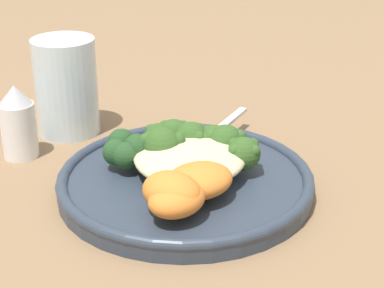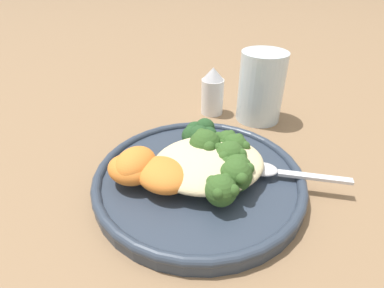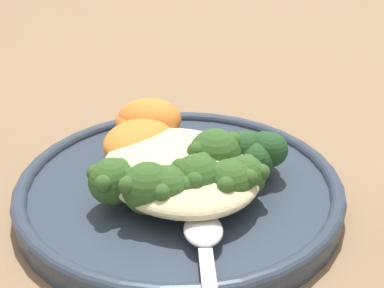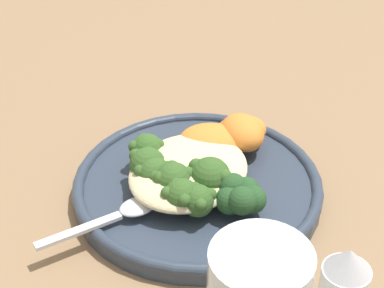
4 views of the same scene
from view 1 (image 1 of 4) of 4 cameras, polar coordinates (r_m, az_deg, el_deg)
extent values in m
plane|color=#846647|center=(0.65, 0.77, -4.20)|extent=(4.00, 4.00, 0.00)
cylinder|color=#2D3847|center=(0.64, -0.41, -3.77)|extent=(0.26, 0.26, 0.02)
torus|color=#2D3847|center=(0.64, -0.41, -3.14)|extent=(0.26, 0.26, 0.01)
ellipsoid|color=beige|center=(0.64, 0.00, -0.96)|extent=(0.13, 0.11, 0.03)
ellipsoid|color=#ADC675|center=(0.63, 1.86, -2.26)|extent=(0.04, 0.07, 0.01)
sphere|color=#335623|center=(0.64, 4.80, -0.86)|extent=(0.03, 0.03, 0.03)
sphere|color=#335623|center=(0.63, 5.73, -0.74)|extent=(0.01, 0.01, 0.01)
sphere|color=#335623|center=(0.65, 5.60, -0.02)|extent=(0.01, 0.01, 0.01)
sphere|color=#335623|center=(0.65, 3.93, -0.02)|extent=(0.01, 0.01, 0.01)
sphere|color=#335623|center=(0.63, 4.02, -0.74)|extent=(0.01, 0.01, 0.01)
ellipsoid|color=#ADC675|center=(0.63, 1.04, -2.02)|extent=(0.07, 0.06, 0.01)
sphere|color=#335623|center=(0.66, 3.16, 0.14)|extent=(0.04, 0.04, 0.04)
sphere|color=#335623|center=(0.66, 4.44, 0.65)|extent=(0.01, 0.01, 0.01)
sphere|color=#335623|center=(0.66, 1.91, 0.67)|extent=(0.01, 0.01, 0.01)
ellipsoid|color=#ADC675|center=(0.64, 0.87, -1.86)|extent=(0.07, 0.04, 0.01)
sphere|color=#335623|center=(0.67, 2.11, 0.27)|extent=(0.03, 0.03, 0.03)
sphere|color=#335623|center=(0.65, 2.96, 0.40)|extent=(0.01, 0.01, 0.01)
sphere|color=#335623|center=(0.67, 2.90, 1.07)|extent=(0.01, 0.01, 0.01)
sphere|color=#335623|center=(0.67, 1.29, 1.07)|extent=(0.01, 0.01, 0.01)
sphere|color=#335623|center=(0.65, 1.31, 0.41)|extent=(0.01, 0.01, 0.01)
ellipsoid|color=#ADC675|center=(0.63, 0.06, -2.10)|extent=(0.08, 0.01, 0.01)
sphere|color=#335623|center=(0.67, 0.07, 0.41)|extent=(0.04, 0.04, 0.04)
sphere|color=#335623|center=(0.65, 0.97, 0.56)|extent=(0.01, 0.01, 0.01)
sphere|color=#335623|center=(0.67, 0.96, 1.28)|extent=(0.01, 0.01, 0.01)
sphere|color=#335623|center=(0.67, -0.80, 1.29)|extent=(0.01, 0.01, 0.01)
sphere|color=#335623|center=(0.65, -0.84, 0.57)|extent=(0.01, 0.01, 0.01)
ellipsoid|color=#ADC675|center=(0.64, -0.48, -1.61)|extent=(0.10, 0.04, 0.02)
sphere|color=#335623|center=(0.68, -1.48, 0.79)|extent=(0.03, 0.03, 0.03)
sphere|color=#335623|center=(0.67, -0.69, 0.93)|extent=(0.01, 0.01, 0.01)
sphere|color=#335623|center=(0.68, -0.66, 1.57)|extent=(0.01, 0.01, 0.01)
sphere|color=#335623|center=(0.69, -2.25, 1.58)|extent=(0.01, 0.01, 0.01)
sphere|color=#335623|center=(0.67, -2.33, 0.94)|extent=(0.01, 0.01, 0.01)
ellipsoid|color=#ADC675|center=(0.64, -0.96, -1.71)|extent=(0.09, 0.06, 0.01)
sphere|color=#335623|center=(0.68, -2.81, 0.55)|extent=(0.03, 0.03, 0.03)
sphere|color=#335623|center=(0.67, -2.11, 0.67)|extent=(0.01, 0.01, 0.01)
sphere|color=#335623|center=(0.68, -2.04, 1.27)|extent=(0.01, 0.01, 0.01)
sphere|color=#335623|center=(0.68, -3.51, 1.28)|extent=(0.01, 0.01, 0.01)
sphere|color=#335623|center=(0.67, -3.61, 0.68)|extent=(0.01, 0.01, 0.01)
ellipsoid|color=#ADC675|center=(0.63, -0.56, -2.30)|extent=(0.06, 0.05, 0.01)
sphere|color=#335623|center=(0.65, -2.46, -0.25)|extent=(0.04, 0.04, 0.04)
sphere|color=#335623|center=(0.64, -1.06, 0.32)|extent=(0.02, 0.02, 0.02)
sphere|color=#335623|center=(0.64, -3.89, 0.33)|extent=(0.02, 0.02, 0.02)
ellipsoid|color=orange|center=(0.57, -1.60, -4.29)|extent=(0.07, 0.07, 0.04)
ellipsoid|color=orange|center=(0.59, 0.46, -3.27)|extent=(0.08, 0.09, 0.03)
ellipsoid|color=orange|center=(0.56, -1.15, -4.93)|extent=(0.07, 0.07, 0.03)
sphere|color=#234723|center=(0.64, -5.71, -1.03)|extent=(0.03, 0.03, 0.03)
sphere|color=#234723|center=(0.65, -4.71, -0.29)|extent=(0.03, 0.03, 0.03)
sphere|color=#234723|center=(0.66, -4.95, -0.26)|extent=(0.03, 0.03, 0.03)
sphere|color=#234723|center=(0.66, -6.12, 0.19)|extent=(0.03, 0.03, 0.03)
sphere|color=#234723|center=(0.65, -6.58, -0.72)|extent=(0.03, 0.03, 0.03)
cube|color=silver|center=(0.76, 3.50, 2.08)|extent=(0.08, 0.05, 0.00)
ellipsoid|color=silver|center=(0.70, 1.49, 0.58)|extent=(0.04, 0.04, 0.01)
cylinder|color=silver|center=(0.78, -10.97, 5.04)|extent=(0.07, 0.07, 0.12)
cylinder|color=white|center=(0.73, -14.98, 1.18)|extent=(0.04, 0.04, 0.06)
cone|color=#B2B2B7|center=(0.72, -15.34, 4.24)|extent=(0.04, 0.04, 0.02)
camera|label=2|loc=(0.56, 30.10, 14.64)|focal=28.00mm
camera|label=3|loc=(0.90, 11.45, 19.54)|focal=50.00mm
camera|label=4|loc=(1.05, -17.36, 30.04)|focal=60.00mm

